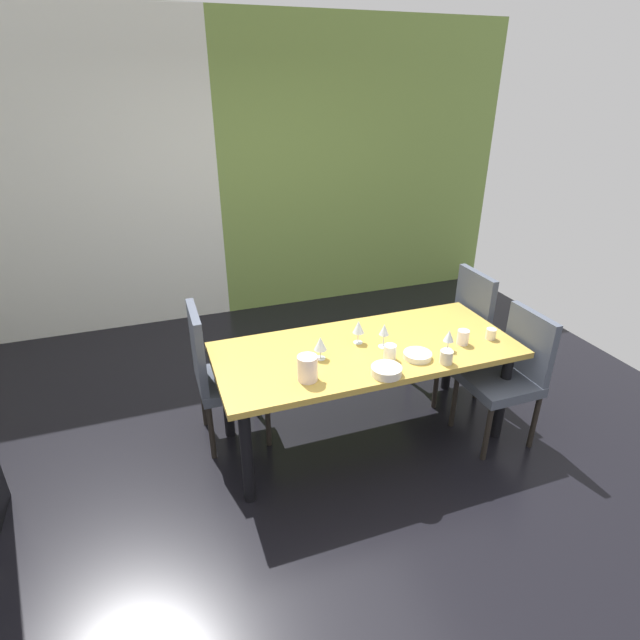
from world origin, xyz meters
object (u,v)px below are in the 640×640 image
(chair_right_far, at_px, (458,328))
(cup_near_shelf, at_px, (390,352))
(cup_left, at_px, (463,337))
(wine_glass_near_window, at_px, (320,344))
(wine_glass_west, at_px, (359,327))
(chair_right_near, at_px, (510,370))
(pitcher_north, at_px, (308,368))
(wine_glass_right, at_px, (384,331))
(cup_east, at_px, (446,357))
(wine_glass_rear, at_px, (449,336))
(serving_bowl_front, at_px, (417,355))
(serving_bowl_south, at_px, (386,371))
(cup_corner, at_px, (491,334))
(chair_left_far, at_px, (218,371))
(dining_table, at_px, (366,358))

(chair_right_far, xyz_separation_m, cup_near_shelf, (-0.86, -0.50, 0.22))
(cup_left, height_order, cup_near_shelf, same)
(wine_glass_near_window, bearing_deg, chair_right_far, 15.22)
(chair_right_far, distance_m, wine_glass_west, 1.02)
(chair_right_near, distance_m, pitcher_north, 1.43)
(wine_glass_right, relative_size, cup_east, 1.95)
(wine_glass_rear, xyz_separation_m, serving_bowl_front, (-0.23, -0.02, -0.08))
(chair_right_far, relative_size, cup_left, 10.15)
(serving_bowl_south, relative_size, serving_bowl_front, 1.04)
(wine_glass_west, distance_m, cup_left, 0.69)
(serving_bowl_south, relative_size, cup_left, 1.88)
(wine_glass_near_window, distance_m, serving_bowl_front, 0.61)
(cup_near_shelf, bearing_deg, cup_east, -27.31)
(wine_glass_right, relative_size, serving_bowl_south, 0.89)
(cup_left, xyz_separation_m, cup_corner, (0.22, -0.00, -0.01))
(cup_corner, bearing_deg, serving_bowl_front, -174.08)
(cup_corner, distance_m, cup_near_shelf, 0.76)
(wine_glass_west, bearing_deg, wine_glass_rear, -29.55)
(chair_right_far, bearing_deg, wine_glass_near_window, 105.22)
(wine_glass_right, bearing_deg, cup_corner, -10.95)
(chair_right_near, distance_m, wine_glass_west, 1.07)
(cup_corner, height_order, cup_east, cup_east)
(chair_left_far, bearing_deg, chair_right_near, 71.44)
(cup_corner, bearing_deg, pitcher_north, -177.08)
(wine_glass_right, distance_m, cup_east, 0.42)
(dining_table, height_order, cup_corner, cup_corner)
(chair_right_near, xyz_separation_m, cup_east, (-0.54, -0.03, 0.23))
(cup_left, distance_m, cup_near_shelf, 0.55)
(serving_bowl_south, height_order, cup_near_shelf, cup_near_shelf)
(cup_left, relative_size, pitcher_north, 0.63)
(pitcher_north, bearing_deg, chair_right_near, -3.05)
(wine_glass_right, bearing_deg, wine_glass_west, 140.88)
(dining_table, xyz_separation_m, cup_left, (0.62, -0.17, 0.13))
(wine_glass_near_window, bearing_deg, cup_east, -23.64)
(chair_right_far, xyz_separation_m, pitcher_north, (-1.41, -0.55, 0.25))
(cup_left, bearing_deg, chair_right_near, -25.45)
(dining_table, relative_size, wine_glass_west, 12.39)
(cup_near_shelf, bearing_deg, pitcher_north, -174.75)
(dining_table, relative_size, cup_near_shelf, 20.05)
(chair_left_far, height_order, serving_bowl_south, chair_left_far)
(cup_left, bearing_deg, wine_glass_right, 164.85)
(wine_glass_rear, bearing_deg, chair_right_near, -13.36)
(wine_glass_rear, xyz_separation_m, cup_left, (0.14, 0.04, -0.05))
(wine_glass_west, xyz_separation_m, wine_glass_right, (0.13, -0.11, 0.01))
(serving_bowl_south, bearing_deg, wine_glass_near_window, 134.64)
(serving_bowl_front, bearing_deg, cup_east, -39.95)
(cup_east, relative_size, pitcher_north, 0.54)
(chair_left_far, relative_size, wine_glass_right, 6.11)
(dining_table, bearing_deg, cup_corner, -11.39)
(chair_right_near, xyz_separation_m, cup_corner, (-0.09, 0.14, 0.22))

